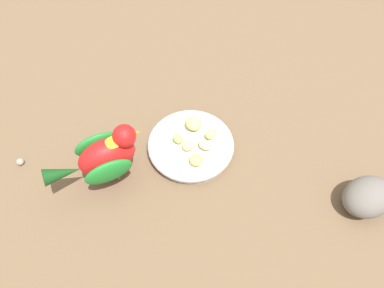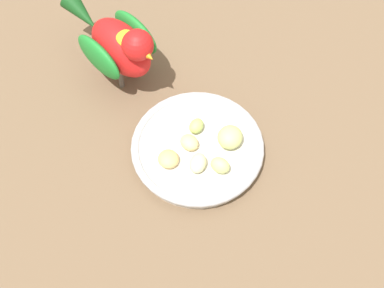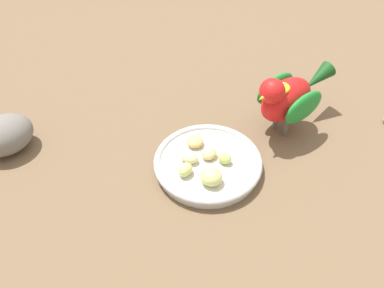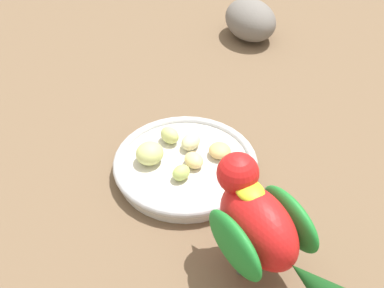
{
  "view_description": "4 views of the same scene",
  "coord_description": "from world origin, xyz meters",
  "px_view_note": "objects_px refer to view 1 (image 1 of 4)",
  "views": [
    {
      "loc": [
        -0.37,
        0.11,
        0.63
      ],
      "look_at": [
        0.0,
        -0.02,
        0.04
      ],
      "focal_mm": 31.18,
      "sensor_mm": 36.0,
      "label": 1
    },
    {
      "loc": [
        -0.25,
        -0.37,
        0.74
      ],
      "look_at": [
        0.01,
        -0.03,
        0.04
      ],
      "focal_mm": 54.85,
      "sensor_mm": 36.0,
      "label": 2
    },
    {
      "loc": [
        0.5,
        -0.37,
        0.65
      ],
      "look_at": [
        0.0,
        -0.05,
        0.06
      ],
      "focal_mm": 46.41,
      "sensor_mm": 36.0,
      "label": 3
    },
    {
      "loc": [
        0.24,
        0.49,
        0.54
      ],
      "look_at": [
        0.0,
        -0.04,
        0.04
      ],
      "focal_mm": 54.23,
      "sensor_mm": 36.0,
      "label": 4
    }
  ],
  "objects_px": {
    "pebble_0": "(20,162)",
    "apple_piece_3": "(211,134)",
    "rock_large": "(368,197)",
    "apple_piece_4": "(205,145)",
    "apple_piece_5": "(194,124)",
    "parrot": "(105,156)",
    "apple_piece_1": "(189,146)",
    "apple_piece_0": "(176,139)",
    "apple_piece_2": "(196,160)",
    "feeding_bowl": "(191,145)"
  },
  "relations": [
    {
      "from": "apple_piece_5",
      "to": "rock_large",
      "type": "xyz_separation_m",
      "value": [
        -0.29,
        -0.26,
        0.0
      ]
    },
    {
      "from": "apple_piece_3",
      "to": "apple_piece_5",
      "type": "xyz_separation_m",
      "value": [
        0.04,
        0.03,
        0.0
      ]
    },
    {
      "from": "apple_piece_5",
      "to": "rock_large",
      "type": "height_order",
      "value": "rock_large"
    },
    {
      "from": "feeding_bowl",
      "to": "parrot",
      "type": "height_order",
      "value": "parrot"
    },
    {
      "from": "apple_piece_0",
      "to": "apple_piece_4",
      "type": "distance_m",
      "value": 0.07
    },
    {
      "from": "apple_piece_1",
      "to": "apple_piece_3",
      "type": "relative_size",
      "value": 1.0
    },
    {
      "from": "rock_large",
      "to": "apple_piece_3",
      "type": "bearing_deg",
      "value": 42.9
    },
    {
      "from": "feeding_bowl",
      "to": "parrot",
      "type": "distance_m",
      "value": 0.19
    },
    {
      "from": "apple_piece_0",
      "to": "apple_piece_1",
      "type": "bearing_deg",
      "value": -141.33
    },
    {
      "from": "feeding_bowl",
      "to": "apple_piece_2",
      "type": "bearing_deg",
      "value": 174.6
    },
    {
      "from": "apple_piece_3",
      "to": "apple_piece_1",
      "type": "bearing_deg",
      "value": 100.87
    },
    {
      "from": "apple_piece_2",
      "to": "feeding_bowl",
      "type": "bearing_deg",
      "value": -5.4
    },
    {
      "from": "apple_piece_0",
      "to": "apple_piece_5",
      "type": "relative_size",
      "value": 0.66
    },
    {
      "from": "feeding_bowl",
      "to": "apple_piece_3",
      "type": "relative_size",
      "value": 6.74
    },
    {
      "from": "apple_piece_2",
      "to": "apple_piece_3",
      "type": "relative_size",
      "value": 1.07
    },
    {
      "from": "apple_piece_1",
      "to": "apple_piece_0",
      "type": "bearing_deg",
      "value": 38.67
    },
    {
      "from": "pebble_0",
      "to": "rock_large",
      "type": "bearing_deg",
      "value": -117.59
    },
    {
      "from": "apple_piece_2",
      "to": "apple_piece_3",
      "type": "height_order",
      "value": "apple_piece_3"
    },
    {
      "from": "feeding_bowl",
      "to": "rock_large",
      "type": "relative_size",
      "value": 1.86
    },
    {
      "from": "pebble_0",
      "to": "parrot",
      "type": "bearing_deg",
      "value": -118.39
    },
    {
      "from": "pebble_0",
      "to": "apple_piece_3",
      "type": "bearing_deg",
      "value": -102.07
    },
    {
      "from": "apple_piece_0",
      "to": "rock_large",
      "type": "relative_size",
      "value": 0.24
    },
    {
      "from": "feeding_bowl",
      "to": "apple_piece_1",
      "type": "height_order",
      "value": "apple_piece_1"
    },
    {
      "from": "apple_piece_1",
      "to": "apple_piece_4",
      "type": "relative_size",
      "value": 0.91
    },
    {
      "from": "apple_piece_4",
      "to": "rock_large",
      "type": "distance_m",
      "value": 0.34
    },
    {
      "from": "apple_piece_0",
      "to": "apple_piece_5",
      "type": "xyz_separation_m",
      "value": [
        0.03,
        -0.05,
        0.0
      ]
    },
    {
      "from": "apple_piece_1",
      "to": "parrot",
      "type": "relative_size",
      "value": 0.14
    },
    {
      "from": "apple_piece_3",
      "to": "feeding_bowl",
      "type": "bearing_deg",
      "value": 92.93
    },
    {
      "from": "apple_piece_1",
      "to": "apple_piece_5",
      "type": "relative_size",
      "value": 0.75
    },
    {
      "from": "apple_piece_1",
      "to": "parrot",
      "type": "distance_m",
      "value": 0.18
    },
    {
      "from": "apple_piece_0",
      "to": "apple_piece_4",
      "type": "relative_size",
      "value": 0.79
    },
    {
      "from": "feeding_bowl",
      "to": "apple_piece_4",
      "type": "relative_size",
      "value": 6.12
    },
    {
      "from": "apple_piece_0",
      "to": "apple_piece_3",
      "type": "distance_m",
      "value": 0.08
    },
    {
      "from": "pebble_0",
      "to": "apple_piece_1",
      "type": "bearing_deg",
      "value": -105.58
    },
    {
      "from": "apple_piece_4",
      "to": "apple_piece_5",
      "type": "relative_size",
      "value": 0.83
    },
    {
      "from": "apple_piece_0",
      "to": "apple_piece_2",
      "type": "height_order",
      "value": "apple_piece_0"
    },
    {
      "from": "apple_piece_2",
      "to": "apple_piece_4",
      "type": "xyz_separation_m",
      "value": [
        0.03,
        -0.03,
        0.0
      ]
    },
    {
      "from": "apple_piece_2",
      "to": "apple_piece_4",
      "type": "relative_size",
      "value": 0.97
    },
    {
      "from": "apple_piece_0",
      "to": "apple_piece_4",
      "type": "xyz_separation_m",
      "value": [
        -0.04,
        -0.05,
        0.0
      ]
    },
    {
      "from": "apple_piece_0",
      "to": "feeding_bowl",
      "type": "bearing_deg",
      "value": -120.06
    },
    {
      "from": "apple_piece_1",
      "to": "apple_piece_5",
      "type": "xyz_separation_m",
      "value": [
        0.05,
        -0.03,
        0.01
      ]
    },
    {
      "from": "apple_piece_5",
      "to": "parrot",
      "type": "relative_size",
      "value": 0.19
    },
    {
      "from": "apple_piece_1",
      "to": "apple_piece_3",
      "type": "xyz_separation_m",
      "value": [
        0.01,
        -0.06,
        0.0
      ]
    },
    {
      "from": "apple_piece_3",
      "to": "pebble_0",
      "type": "height_order",
      "value": "apple_piece_3"
    },
    {
      "from": "apple_piece_0",
      "to": "apple_piece_3",
      "type": "xyz_separation_m",
      "value": [
        -0.01,
        -0.08,
        0.0
      ]
    },
    {
      "from": "feeding_bowl",
      "to": "apple_piece_4",
      "type": "height_order",
      "value": "apple_piece_4"
    },
    {
      "from": "rock_large",
      "to": "apple_piece_4",
      "type": "bearing_deg",
      "value": 48.24
    },
    {
      "from": "apple_piece_4",
      "to": "pebble_0",
      "type": "bearing_deg",
      "value": 74.19
    },
    {
      "from": "parrot",
      "to": "apple_piece_4",
      "type": "bearing_deg",
      "value": -9.48
    },
    {
      "from": "apple_piece_1",
      "to": "feeding_bowl",
      "type": "bearing_deg",
      "value": -44.67
    }
  ]
}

